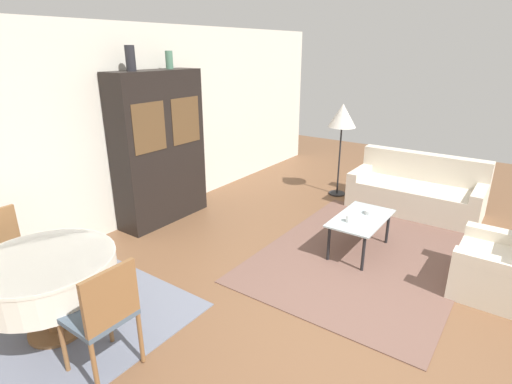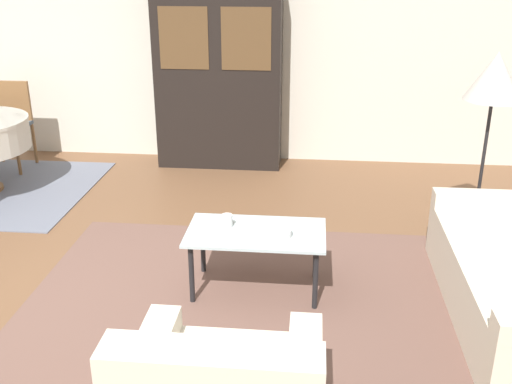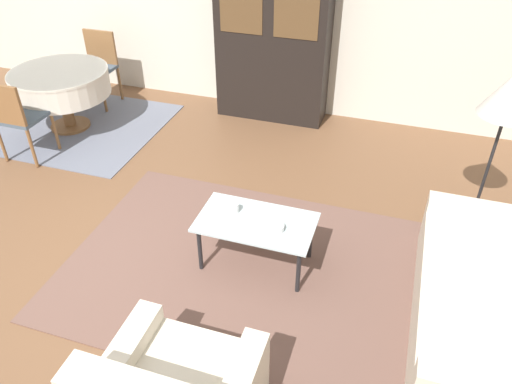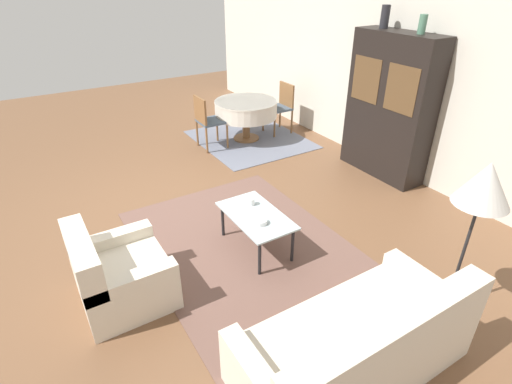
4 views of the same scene
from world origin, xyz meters
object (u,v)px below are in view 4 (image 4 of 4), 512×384
at_px(armchair, 118,275).
at_px(display_cabinet, 389,107).
at_px(couch, 357,347).
at_px(dining_chair_near, 207,119).
at_px(coffee_table, 256,218).
at_px(dining_table, 246,109).
at_px(floor_lamp, 484,188).
at_px(vase_short, 423,24).
at_px(bowl, 260,221).
at_px(vase_tall, 385,17).
at_px(cup, 251,202).
at_px(dining_chair_far, 281,104).

xyz_separation_m(armchair, display_cabinet, (-0.68, 4.29, 0.76)).
xyz_separation_m(couch, dining_chair_near, (-4.79, 1.01, 0.25)).
bearing_deg(display_cabinet, coffee_table, -76.15).
bearing_deg(armchair, dining_chair_near, 141.42).
distance_m(coffee_table, dining_table, 3.39).
distance_m(floor_lamp, vase_short, 2.84).
bearing_deg(coffee_table, couch, -5.88).
relative_size(armchair, bowl, 5.84).
height_order(coffee_table, vase_short, vase_short).
bearing_deg(vase_short, vase_tall, -180.00).
xyz_separation_m(couch, vase_tall, (-2.82, 2.92, 1.97)).
relative_size(display_cabinet, vase_short, 8.89).
distance_m(display_cabinet, cup, 2.76).
bearing_deg(couch, dining_table, 69.42).
relative_size(couch, dining_chair_near, 2.02).
bearing_deg(dining_chair_near, vase_tall, 44.28).
xyz_separation_m(floor_lamp, bowl, (-1.58, -1.14, -0.83)).
bearing_deg(couch, dining_chair_far, 61.61).
distance_m(dining_table, floor_lamp, 4.81).
height_order(dining_chair_near, vase_tall, vase_tall).
relative_size(armchair, vase_tall, 2.90).
distance_m(armchair, bowl, 1.52).
bearing_deg(vase_tall, floor_lamp, -30.75).
relative_size(coffee_table, bowl, 6.29).
distance_m(dining_chair_far, cup, 3.62).
bearing_deg(cup, couch, -7.10).
distance_m(couch, floor_lamp, 1.63).
bearing_deg(dining_chair_near, couch, -11.87).
height_order(dining_table, bowl, dining_table).
bearing_deg(armchair, dining_table, 133.25).
distance_m(armchair, display_cabinet, 4.41).
relative_size(dining_chair_far, floor_lamp, 0.61).
height_order(dining_table, vase_short, vase_short).
bearing_deg(display_cabinet, couch, -49.60).
height_order(display_cabinet, dining_table, display_cabinet).
bearing_deg(armchair, couch, 37.09).
bearing_deg(cup, dining_chair_far, 139.82).
distance_m(couch, vase_tall, 4.51).
distance_m(cup, vase_short, 3.18).
xyz_separation_m(coffee_table, dining_chair_far, (-2.97, 2.40, 0.14)).
bearing_deg(couch, coffee_table, 84.12).
bearing_deg(floor_lamp, cup, -152.50).
distance_m(display_cabinet, bowl, 2.97).
bearing_deg(floor_lamp, dining_table, 173.70).
xyz_separation_m(couch, display_cabinet, (-2.48, 2.92, 0.76)).
relative_size(dining_chair_far, cup, 10.81).
height_order(dining_chair_far, vase_short, vase_short).
height_order(display_cabinet, cup, display_cabinet).
bearing_deg(dining_table, vase_short, 23.38).
xyz_separation_m(couch, floor_lamp, (-0.06, 1.27, 1.02)).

